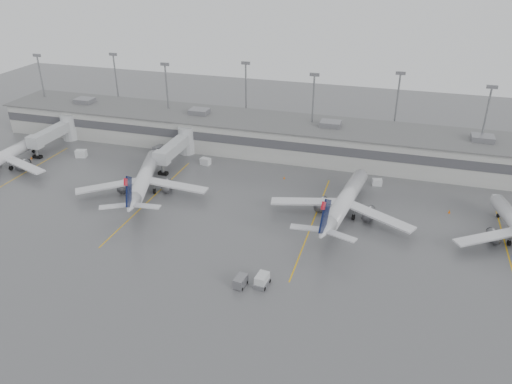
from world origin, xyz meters
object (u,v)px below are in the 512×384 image
(baggage_tug, at_px, (262,281))
(jet_mid_right, at_px, (344,202))
(jet_far_left, at_px, (3,157))
(jet_mid_left, at_px, (143,179))

(baggage_tug, bearing_deg, jet_mid_right, 76.87)
(jet_mid_right, relative_size, baggage_tug, 9.81)
(jet_mid_right, height_order, baggage_tug, jet_mid_right)
(baggage_tug, bearing_deg, jet_far_left, 166.40)
(jet_far_left, bearing_deg, jet_mid_left, -3.59)
(jet_far_left, relative_size, jet_mid_left, 0.97)
(jet_mid_left, height_order, jet_mid_right, jet_mid_right)
(jet_far_left, height_order, jet_mid_right, jet_mid_right)
(jet_far_left, bearing_deg, baggage_tug, -20.66)
(jet_mid_left, bearing_deg, jet_far_left, 159.59)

